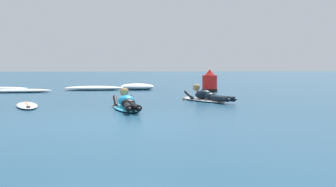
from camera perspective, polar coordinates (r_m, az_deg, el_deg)
ground_plane at (r=18.34m, az=-6.74°, el=0.25°), size 120.00×120.00×0.00m
surfer_near at (r=10.89m, az=-5.20°, el=-1.30°), size 0.80×2.65×0.55m
surfer_far at (r=13.28m, az=4.81°, el=-0.40°), size 1.33×2.40×0.55m
drifting_surfboard at (r=12.11m, az=-17.37°, el=-1.43°), size 0.99×2.20×0.16m
whitewater_front at (r=19.31m, az=-9.34°, el=0.65°), size 2.50×0.69×0.19m
whitewater_mid_left at (r=18.33m, az=-18.33°, el=0.31°), size 2.55×0.82×0.15m
whitewater_mid_right at (r=20.82m, az=-20.15°, el=0.60°), size 2.33×1.13×0.12m
whitewater_back at (r=19.59m, az=-3.89°, el=0.85°), size 1.74×1.55×0.27m
channel_marker_buoy at (r=18.07m, az=5.28°, el=1.32°), size 0.62×0.62×0.90m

